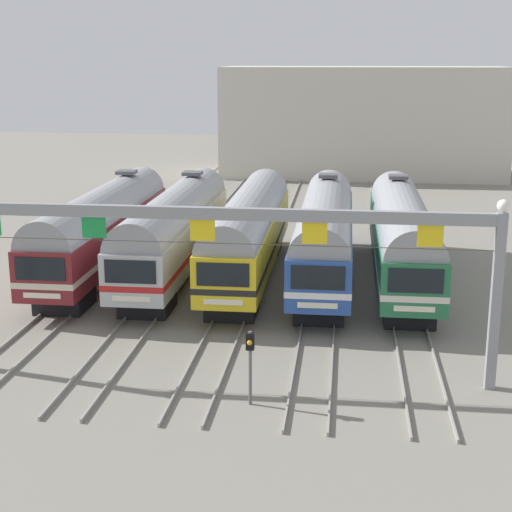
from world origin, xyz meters
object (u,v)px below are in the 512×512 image
object	(u,v)px
commuter_train_stainless	(175,228)
catenary_gantry	(203,240)
yard_signal_mast	(250,354)
commuter_train_green	(402,234)
commuter_train_maroon	(103,226)
commuter_train_yellow	(249,230)
commuter_train_blue	(325,232)

from	to	relation	value
commuter_train_stainless	catenary_gantry	distance (m)	14.32
yard_signal_mast	commuter_train_stainless	bearing A→B (deg)	110.94
commuter_train_stainless	yard_signal_mast	bearing A→B (deg)	-69.06
commuter_train_stainless	commuter_train_green	xyz separation A→B (m)	(12.15, 0.00, 0.00)
commuter_train_maroon	catenary_gantry	world-z (taller)	catenary_gantry
catenary_gantry	commuter_train_yellow	bearing A→B (deg)	90.00
commuter_train_stainless	yard_signal_mast	distance (m)	17.02
yard_signal_mast	commuter_train_blue	bearing A→B (deg)	82.73
catenary_gantry	yard_signal_mast	size ratio (longest dim) A/B	8.03
commuter_train_maroon	catenary_gantry	xyz separation A→B (m)	(8.10, -13.50, 2.55)
commuter_train_yellow	commuter_train_blue	size ratio (longest dim) A/B	1.00
yard_signal_mast	commuter_train_green	bearing A→B (deg)	69.06
commuter_train_blue	catenary_gantry	size ratio (longest dim) A/B	0.84
commuter_train_yellow	commuter_train_green	world-z (taller)	commuter_train_green
commuter_train_yellow	catenary_gantry	distance (m)	13.73
commuter_train_yellow	commuter_train_green	bearing A→B (deg)	0.03
commuter_train_maroon	commuter_train_green	size ratio (longest dim) A/B	1.00
catenary_gantry	yard_signal_mast	xyz separation A→B (m)	(2.03, -2.38, -3.37)
commuter_train_stainless	catenary_gantry	world-z (taller)	catenary_gantry
commuter_train_yellow	yard_signal_mast	size ratio (longest dim) A/B	6.76
commuter_train_maroon	commuter_train_blue	world-z (taller)	same
commuter_train_green	commuter_train_maroon	bearing A→B (deg)	180.00
commuter_train_green	yard_signal_mast	distance (m)	17.02
commuter_train_blue	yard_signal_mast	size ratio (longest dim) A/B	6.76
commuter_train_maroon	commuter_train_blue	size ratio (longest dim) A/B	1.00
commuter_train_green	yard_signal_mast	size ratio (longest dim) A/B	6.76
commuter_train_stainless	commuter_train_blue	world-z (taller)	same
commuter_train_stainless	catenary_gantry	bearing A→B (deg)	-73.29
commuter_train_stainless	commuter_train_green	size ratio (longest dim) A/B	1.00
commuter_train_green	catenary_gantry	bearing A→B (deg)	-120.97
commuter_train_stainless	commuter_train_yellow	xyz separation A→B (m)	(4.05, -0.00, -0.00)
commuter_train_yellow	catenary_gantry	bearing A→B (deg)	-90.00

